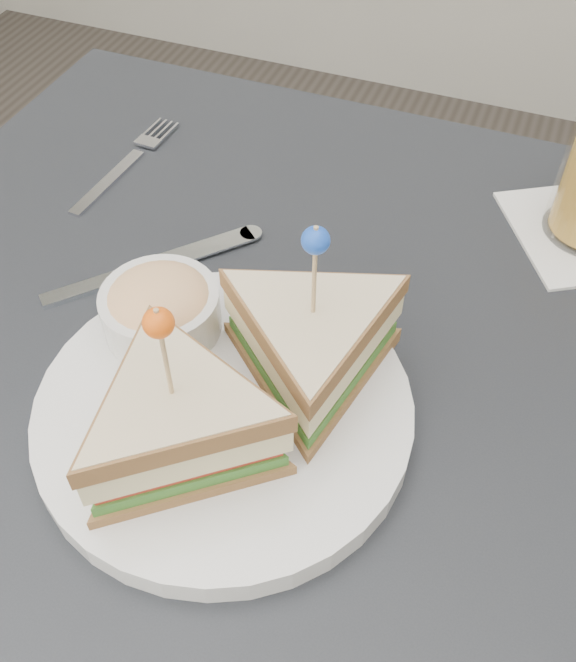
% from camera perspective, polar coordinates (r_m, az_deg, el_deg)
% --- Properties ---
extents(table, '(0.80, 0.80, 0.75)m').
position_cam_1_polar(table, '(0.62, -1.20, -8.16)').
color(table, black).
rests_on(table, ground).
extents(plate_meal, '(0.31, 0.31, 0.16)m').
position_cam_1_polar(plate_meal, '(0.51, -4.29, -3.84)').
color(plate_meal, silver).
rests_on(plate_meal, table).
extents(cutlery_fork, '(0.03, 0.17, 0.00)m').
position_cam_1_polar(cutlery_fork, '(0.78, -12.14, 12.79)').
color(cutlery_fork, silver).
rests_on(cutlery_fork, table).
extents(cutlery_knife, '(0.15, 0.16, 0.01)m').
position_cam_1_polar(cutlery_knife, '(0.65, -10.94, 4.80)').
color(cutlery_knife, white).
rests_on(cutlery_knife, table).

